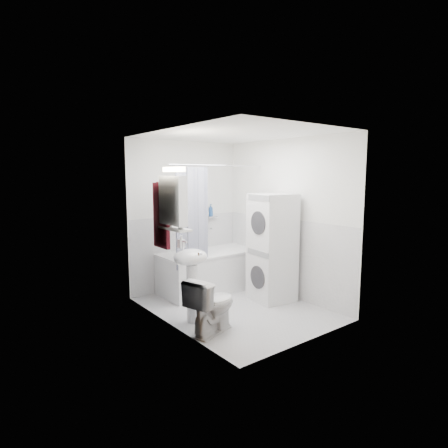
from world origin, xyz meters
TOP-DOWN VIEW (x-y plane):
  - floor at (0.00, 0.00)m, footprint 2.60×2.60m
  - room_walls at (0.00, 0.00)m, footprint 2.60×2.60m
  - wainscot at (0.00, 0.29)m, footprint 1.98×2.58m
  - door at (-0.95, -0.55)m, footprint 0.05×2.00m
  - bathtub at (0.24, 0.92)m, footprint 1.68×0.79m
  - tub_spout at (0.44, 1.25)m, footprint 0.04×0.12m
  - curtain_rod at (0.24, 0.58)m, footprint 1.86×0.02m
  - shower_curtain at (-0.31, 0.58)m, footprint 0.55×0.02m
  - sink at (-0.75, -0.05)m, footprint 0.44×0.37m
  - medicine_cabinet at (-0.90, 0.10)m, footprint 0.13×0.50m
  - shelf at (-0.89, 0.10)m, footprint 0.18×0.54m
  - shower_caddy at (0.49, 1.24)m, footprint 0.22×0.06m
  - towel at (-0.94, 0.35)m, footprint 0.07×0.36m
  - washer_dryer at (0.68, -0.03)m, footprint 0.63×0.62m
  - toilet at (-0.72, -0.45)m, footprint 0.77×0.57m
  - soap_pump at (-0.71, 0.25)m, footprint 0.08×0.17m
  - shelf_bottle at (-0.89, -0.05)m, footprint 0.07×0.18m
  - shelf_cup at (-0.89, 0.22)m, footprint 0.10×0.09m
  - shampoo_a at (0.35, 1.24)m, footprint 0.13×0.17m
  - shampoo_b at (0.47, 1.24)m, footprint 0.08×0.21m

SIDE VIEW (x-z plane):
  - floor at x=0.00m, z-range 0.00..0.00m
  - toilet at x=-0.72m, z-range 0.00..0.67m
  - bathtub at x=0.24m, z-range 0.03..0.67m
  - wainscot at x=0.00m, z-range -0.69..1.89m
  - sink at x=-0.75m, z-range 0.18..1.22m
  - washer_dryer at x=0.68m, z-range 0.00..1.59m
  - soap_pump at x=-0.71m, z-range 0.91..0.99m
  - tub_spout at x=0.44m, z-range 0.94..0.98m
  - door at x=-0.95m, z-range 0.00..2.00m
  - shower_caddy at x=0.49m, z-range 1.14..1.16m
  - shelf at x=-0.89m, z-range 1.19..1.21m
  - shampoo_b at x=0.47m, z-range 1.16..1.24m
  - shampoo_a at x=0.35m, z-range 1.16..1.29m
  - shelf_bottle at x=-0.89m, z-range 1.21..1.28m
  - shower_curtain at x=-0.31m, z-range 0.52..1.98m
  - shelf_cup at x=-0.89m, z-range 1.21..1.31m
  - towel at x=-0.94m, z-range 0.94..1.79m
  - room_walls at x=0.00m, z-range 0.19..2.79m
  - medicine_cabinet at x=-0.90m, z-range 1.21..1.92m
  - curtain_rod at x=0.24m, z-range 1.99..2.01m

